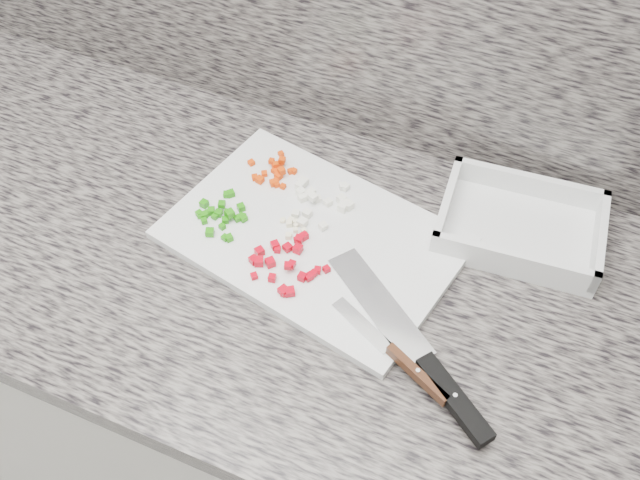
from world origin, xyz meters
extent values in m
cube|color=silver|center=(0.00, 1.44, 0.43)|extent=(3.92, 0.62, 0.86)
cube|color=#645E58|center=(0.00, 1.44, 0.88)|extent=(3.96, 0.64, 0.04)
cube|color=silver|center=(0.08, 1.49, 0.91)|extent=(0.47, 0.36, 0.01)
cube|color=#D63904|center=(0.00, 1.59, 0.92)|extent=(0.01, 0.01, 0.01)
cube|color=#D63904|center=(-0.03, 1.60, 0.92)|extent=(0.01, 0.01, 0.01)
cube|color=#D63904|center=(0.00, 1.59, 0.92)|extent=(0.01, 0.01, 0.01)
cube|color=#D63904|center=(-0.02, 1.56, 0.92)|extent=(0.01, 0.01, 0.01)
cube|color=#D63904|center=(-0.01, 1.58, 0.93)|extent=(0.01, 0.01, 0.01)
cube|color=#D63904|center=(-0.03, 1.58, 0.92)|extent=(0.01, 0.01, 0.01)
cube|color=#D63904|center=(0.00, 1.55, 0.92)|extent=(0.01, 0.01, 0.01)
cube|color=#D63904|center=(-0.02, 1.55, 0.92)|extent=(0.02, 0.02, 0.01)
cube|color=#D63904|center=(-0.02, 1.57, 0.92)|extent=(0.01, 0.01, 0.01)
cube|color=#D63904|center=(-0.03, 1.59, 0.92)|extent=(0.01, 0.01, 0.01)
cube|color=#D63904|center=(-0.07, 1.58, 0.92)|extent=(0.01, 0.01, 0.01)
cube|color=#D63904|center=(-0.02, 1.58, 0.92)|extent=(0.01, 0.01, 0.01)
cube|color=#D63904|center=(-0.05, 1.55, 0.92)|extent=(0.01, 0.01, 0.01)
cube|color=#D63904|center=(-0.04, 1.55, 0.92)|extent=(0.01, 0.01, 0.01)
cube|color=#D63904|center=(-0.04, 1.62, 0.92)|extent=(0.01, 0.01, 0.01)
cube|color=#D63904|center=(-0.02, 1.58, 0.92)|extent=(0.01, 0.01, 0.01)
cube|color=#D63904|center=(-0.03, 1.59, 0.93)|extent=(0.01, 0.01, 0.01)
cube|color=#D63904|center=(-0.01, 1.55, 0.92)|extent=(0.01, 0.01, 0.01)
cube|color=#D63904|center=(-0.02, 1.60, 0.93)|extent=(0.01, 0.01, 0.01)
cube|color=#D63904|center=(-0.04, 1.57, 0.92)|extent=(0.01, 0.01, 0.01)
cube|color=#D63904|center=(-0.04, 1.59, 0.93)|extent=(0.01, 0.01, 0.01)
cube|color=white|center=(0.10, 1.55, 0.92)|extent=(0.01, 0.01, 0.01)
cube|color=white|center=(0.04, 1.56, 0.92)|extent=(0.01, 0.01, 0.01)
cube|color=white|center=(0.04, 1.55, 0.92)|extent=(0.01, 0.01, 0.01)
cube|color=white|center=(0.09, 1.59, 0.92)|extent=(0.01, 0.01, 0.01)
cube|color=white|center=(0.06, 1.50, 0.92)|extent=(0.02, 0.02, 0.01)
cube|color=white|center=(0.03, 1.55, 0.92)|extent=(0.02, 0.02, 0.01)
cube|color=white|center=(0.09, 1.59, 0.92)|extent=(0.01, 0.01, 0.01)
cube|color=white|center=(0.04, 1.51, 0.92)|extent=(0.01, 0.01, 0.01)
cube|color=white|center=(0.04, 1.55, 0.92)|extent=(0.02, 0.02, 0.01)
cube|color=white|center=(0.05, 1.54, 0.93)|extent=(0.02, 0.02, 0.01)
cube|color=white|center=(0.11, 1.56, 0.92)|extent=(0.02, 0.02, 0.01)
cube|color=white|center=(0.09, 1.56, 0.92)|extent=(0.02, 0.02, 0.01)
cube|color=white|center=(0.06, 1.52, 0.92)|extent=(0.01, 0.01, 0.01)
cube|color=white|center=(0.02, 1.57, 0.92)|extent=(0.02, 0.02, 0.01)
cube|color=white|center=(0.09, 1.50, 0.92)|extent=(0.01, 0.01, 0.01)
cube|color=white|center=(0.02, 1.56, 0.92)|extent=(0.01, 0.01, 0.01)
cube|color=white|center=(0.06, 1.55, 0.92)|extent=(0.01, 0.01, 0.01)
cube|color=white|center=(0.08, 1.55, 0.92)|extent=(0.01, 0.01, 0.01)
cube|color=white|center=(0.04, 1.54, 0.92)|extent=(0.02, 0.02, 0.01)
cube|color=white|center=(0.10, 1.56, 0.92)|extent=(0.01, 0.01, 0.01)
cube|color=#207F0B|center=(-0.05, 1.46, 0.93)|extent=(0.02, 0.02, 0.01)
cube|color=#207F0B|center=(-0.05, 1.46, 0.92)|extent=(0.01, 0.01, 0.01)
cube|color=#207F0B|center=(-0.04, 1.49, 0.92)|extent=(0.02, 0.02, 0.01)
cube|color=#207F0B|center=(-0.05, 1.47, 0.93)|extent=(0.01, 0.01, 0.01)
cube|color=#207F0B|center=(-0.10, 1.47, 0.92)|extent=(0.01, 0.01, 0.01)
cube|color=#207F0B|center=(-0.07, 1.46, 0.92)|extent=(0.01, 0.01, 0.01)
cube|color=#207F0B|center=(-0.07, 1.46, 0.92)|extent=(0.01, 0.01, 0.01)
cube|color=#207F0B|center=(-0.03, 1.43, 0.92)|extent=(0.01, 0.01, 0.01)
cube|color=#207F0B|center=(-0.09, 1.45, 0.92)|extent=(0.01, 0.01, 0.01)
cube|color=#207F0B|center=(-0.04, 1.47, 0.92)|extent=(0.01, 0.01, 0.01)
cube|color=#207F0B|center=(-0.08, 1.44, 0.92)|extent=(0.01, 0.01, 0.01)
cube|color=#207F0B|center=(-0.06, 1.43, 0.92)|extent=(0.02, 0.02, 0.01)
cube|color=#207F0B|center=(-0.05, 1.44, 0.92)|extent=(0.01, 0.01, 0.01)
cube|color=#207F0B|center=(-0.08, 1.50, 0.92)|extent=(0.01, 0.01, 0.01)
cube|color=#207F0B|center=(-0.04, 1.43, 0.92)|extent=(0.01, 0.01, 0.01)
cube|color=#207F0B|center=(-0.08, 1.46, 0.92)|extent=(0.01, 0.01, 0.01)
cube|color=#207F0B|center=(-0.07, 1.51, 0.92)|extent=(0.01, 0.01, 0.01)
cube|color=#207F0B|center=(-0.09, 1.45, 0.92)|extent=(0.01, 0.01, 0.01)
cube|color=#207F0B|center=(-0.07, 1.48, 0.93)|extent=(0.01, 0.01, 0.01)
cube|color=#207F0B|center=(-0.03, 1.47, 0.92)|extent=(0.01, 0.01, 0.01)
cube|color=#207F0B|center=(-0.03, 1.47, 0.92)|extent=(0.01, 0.01, 0.01)
cube|color=#207F0B|center=(-0.08, 1.46, 0.92)|extent=(0.01, 0.01, 0.01)
cube|color=#207F0B|center=(-0.09, 1.45, 0.92)|extent=(0.01, 0.01, 0.01)
cube|color=#B80214|center=(0.11, 1.42, 0.92)|extent=(0.01, 0.01, 0.01)
cube|color=#B80214|center=(0.07, 1.41, 0.93)|extent=(0.01, 0.01, 0.01)
cube|color=#B80214|center=(0.05, 1.41, 0.92)|extent=(0.02, 0.02, 0.01)
cube|color=#B80214|center=(0.11, 1.43, 0.92)|extent=(0.01, 0.01, 0.01)
cube|color=#B80214|center=(0.03, 1.40, 0.92)|extent=(0.02, 0.02, 0.01)
cube|color=#B80214|center=(0.12, 1.43, 0.92)|extent=(0.01, 0.01, 0.01)
cube|color=#B80214|center=(0.09, 1.37, 0.92)|extent=(0.01, 0.01, 0.01)
cube|color=#B80214|center=(0.07, 1.45, 0.92)|extent=(0.01, 0.01, 0.01)
cube|color=#B80214|center=(0.10, 1.41, 0.92)|extent=(0.01, 0.01, 0.01)
cube|color=#B80214|center=(0.06, 1.39, 0.92)|extent=(0.01, 0.01, 0.01)
cube|color=#B80214|center=(0.04, 1.44, 0.92)|extent=(0.01, 0.01, 0.01)
cube|color=#B80214|center=(0.08, 1.41, 0.93)|extent=(0.01, 0.01, 0.01)
cube|color=#B80214|center=(0.04, 1.44, 0.92)|extent=(0.02, 0.02, 0.01)
cube|color=#B80214|center=(0.06, 1.44, 0.92)|extent=(0.02, 0.02, 0.01)
cube|color=#B80214|center=(0.02, 1.41, 0.92)|extent=(0.02, 0.02, 0.01)
cube|color=#B80214|center=(0.07, 1.47, 0.92)|extent=(0.01, 0.01, 0.01)
cube|color=#B80214|center=(0.09, 1.37, 0.92)|extent=(0.02, 0.02, 0.01)
cube|color=#B80214|center=(0.08, 1.37, 0.92)|extent=(0.02, 0.02, 0.01)
cube|color=#B80214|center=(0.03, 1.38, 0.92)|extent=(0.01, 0.01, 0.01)
cube|color=#B80214|center=(0.11, 1.41, 0.92)|extent=(0.01, 0.01, 0.01)
cube|color=#B80214|center=(0.02, 1.42, 0.92)|extent=(0.02, 0.02, 0.01)
cube|color=#B80214|center=(0.07, 1.47, 0.92)|extent=(0.01, 0.01, 0.01)
cube|color=#B80214|center=(0.06, 1.46, 0.92)|extent=(0.01, 0.01, 0.01)
cube|color=#F2EABB|center=(0.07, 1.48, 0.92)|extent=(0.01, 0.01, 0.01)
cube|color=#F2EABB|center=(0.05, 1.50, 0.92)|extent=(0.01, 0.01, 0.01)
cube|color=#F2EABB|center=(0.05, 1.47, 0.92)|extent=(0.01, 0.01, 0.01)
cube|color=#F2EABB|center=(0.04, 1.49, 0.92)|extent=(0.01, 0.01, 0.01)
cube|color=#F2EABB|center=(0.04, 1.49, 0.92)|extent=(0.01, 0.01, 0.01)
cube|color=#F2EABB|center=(0.03, 1.49, 0.92)|extent=(0.01, 0.01, 0.00)
cube|color=#F2EABB|center=(0.03, 1.49, 0.92)|extent=(0.01, 0.01, 0.00)
cube|color=#F2EABB|center=(0.04, 1.50, 0.92)|extent=(0.01, 0.01, 0.01)
cube|color=#F2EABB|center=(0.05, 1.49, 0.92)|extent=(0.01, 0.01, 0.01)
cube|color=#F2EABB|center=(0.05, 1.48, 0.92)|extent=(0.01, 0.01, 0.01)
cube|color=#F2EABB|center=(0.05, 1.47, 0.92)|extent=(0.01, 0.01, 0.01)
cube|color=silver|center=(0.21, 1.41, 0.92)|extent=(0.19, 0.16, 0.00)
cube|color=black|center=(0.35, 1.31, 0.92)|extent=(0.12, 0.10, 0.02)
cylinder|color=silver|center=(0.35, 1.31, 0.93)|extent=(0.01, 0.01, 0.00)
cube|color=silver|center=(0.20, 1.37, 0.92)|extent=(0.10, 0.06, 0.00)
cube|color=#432210|center=(0.30, 1.32, 0.92)|extent=(0.10, 0.05, 0.02)
cylinder|color=silver|center=(0.30, 1.32, 0.93)|extent=(0.01, 0.01, 0.00)
cube|color=silver|center=(0.36, 1.62, 0.91)|extent=(0.25, 0.19, 0.01)
cube|color=silver|center=(0.35, 1.70, 0.93)|extent=(0.24, 0.03, 0.04)
cube|color=silver|center=(0.37, 1.54, 0.93)|extent=(0.24, 0.03, 0.04)
cube|color=silver|center=(0.47, 1.63, 0.93)|extent=(0.03, 0.17, 0.04)
cube|color=silver|center=(0.25, 1.61, 0.93)|extent=(0.03, 0.17, 0.04)
camera|label=1|loc=(0.36, 0.87, 1.74)|focal=40.00mm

